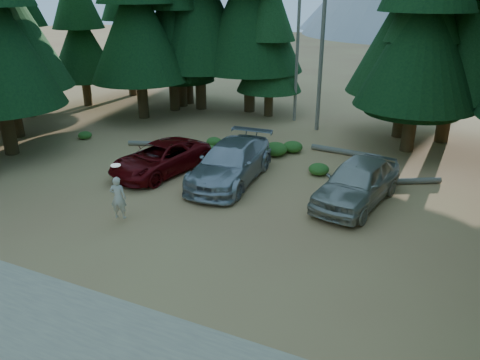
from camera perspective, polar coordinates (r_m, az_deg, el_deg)
The scene contains 19 objects.
ground at distance 17.89m, azimuth -6.46°, elevation -5.46°, with size 160.00×160.00×0.00m, color #AB7048.
gravel_strip at distance 13.72m, azimuth -21.19°, elevation -16.73°, with size 26.00×3.50×0.01m, color tan.
forest_belt_north at distance 30.77m, azimuth 8.14°, elevation 6.52°, with size 36.00×7.00×22.00m, color black, non-canonical shape.
snag_front at distance 29.01m, azimuth 10.08°, elevation 17.53°, with size 0.24×0.24×12.00m, color #676052.
snag_back at distance 31.11m, azimuth 7.04°, elevation 16.15°, with size 0.20×0.20×10.00m, color #676052.
red_pickup at distance 22.77m, azimuth -9.66°, elevation 2.65°, with size 2.46×5.33×1.48m, color #5F080A.
silver_minivan_center at distance 21.43m, azimuth -1.14°, elevation 2.14°, with size 2.51×6.16×1.79m, color #A3A6AB.
silver_minivan_right at distance 19.78m, azimuth 14.11°, elevation -0.24°, with size 2.19×5.45×1.86m, color #A5A293.
frisbee_player at distance 18.17m, azimuth -14.63°, elevation -2.06°, with size 0.71×0.57×2.15m.
log_left at distance 26.88m, azimuth -9.69°, elevation 4.37°, with size 0.26×0.26×3.67m, color #676052.
log_mid at distance 25.72m, azimuth 12.66°, elevation 3.36°, with size 0.31×0.31×3.73m, color #676052.
log_right at distance 22.42m, azimuth 18.23°, elevation -0.16°, with size 0.28×0.28×4.38m, color #676052.
shrub_far_left at distance 26.65m, azimuth -3.21°, elevation 4.73°, with size 0.84×0.84×0.46m, color #27621D.
shrub_left at distance 25.23m, azimuth -3.76°, elevation 3.70°, with size 0.87×0.87×0.48m, color #27621D.
shrub_center_left at distance 25.03m, azimuth 4.34°, elevation 3.79°, with size 1.26×1.26×0.70m, color #27621D.
shrub_center_right at distance 25.64m, azimuth 6.44°, elevation 4.05°, with size 1.07×1.07×0.59m, color #27621D.
shrub_right at distance 22.68m, azimuth 9.59°, elevation 1.31°, with size 0.98×0.98×0.54m, color #27621D.
shrub_far_right at distance 23.48m, azimuth 14.71°, elevation 1.80°, with size 1.25×1.25×0.68m, color #27621D.
shrub_edge_west at distance 29.27m, azimuth -18.39°, elevation 5.21°, with size 0.80×0.80×0.44m, color #27621D.
Camera 1 is at (8.44, -13.39, 8.33)m, focal length 35.00 mm.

